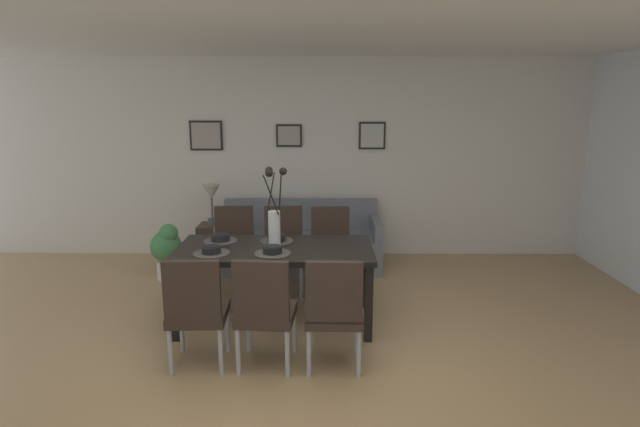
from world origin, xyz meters
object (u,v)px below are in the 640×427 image
at_px(dining_table, 275,255).
at_px(dining_chair_mid_right, 331,245).
at_px(dining_chair_near_right, 234,245).
at_px(potted_plant, 167,248).
at_px(bowl_near_right, 220,237).
at_px(dining_chair_far_left, 264,307).
at_px(bowl_near_left, 211,249).
at_px(centerpiece_vase, 274,217).
at_px(framed_picture_right, 372,136).
at_px(dining_chair_far_right, 283,245).
at_px(dining_chair_near_left, 196,307).
at_px(framed_picture_left, 206,136).
at_px(bowl_far_right, 277,237).
at_px(dining_chair_mid_left, 334,308).
at_px(bowl_far_left, 273,249).
at_px(sofa, 301,244).
at_px(side_table, 214,244).
at_px(table_lamp, 212,196).
at_px(framed_picture_center, 289,136).

xyz_separation_m(dining_table, dining_chair_mid_right, (0.53, 0.84, -0.15)).
bearing_deg(dining_chair_near_right, potted_plant, 159.39).
distance_m(dining_table, bowl_near_right, 0.59).
xyz_separation_m(dining_chair_far_left, dining_chair_mid_right, (0.53, 1.69, 0.00)).
relative_size(bowl_near_left, potted_plant, 0.25).
distance_m(centerpiece_vase, framed_picture_right, 2.49).
distance_m(dining_chair_far_left, bowl_near_left, 0.88).
bearing_deg(framed_picture_right, dining_chair_far_right, -129.28).
relative_size(dining_chair_near_left, dining_chair_far_left, 1.00).
distance_m(dining_chair_near_right, framed_picture_left, 1.79).
xyz_separation_m(dining_chair_near_right, bowl_far_right, (0.53, -0.66, 0.27)).
bearing_deg(dining_chair_mid_left, potted_plant, 133.17).
bearing_deg(bowl_far_right, dining_chair_near_right, 128.96).
xyz_separation_m(dining_chair_far_left, bowl_far_right, (0.01, 1.05, 0.27)).
relative_size(dining_chair_mid_left, bowl_far_left, 5.41).
xyz_separation_m(bowl_far_left, framed_picture_right, (1.08, 2.37, 0.83)).
bearing_deg(dining_chair_near_right, dining_chair_mid_left, -58.21).
distance_m(dining_chair_far_right, framed_picture_left, 2.02).
distance_m(bowl_far_left, sofa, 1.96).
bearing_deg(dining_chair_far_left, potted_plant, 124.15).
xyz_separation_m(dining_chair_near_right, dining_chair_far_left, (0.53, -1.71, 0.00)).
xyz_separation_m(dining_chair_far_left, framed_picture_left, (-1.07, 3.02, 1.09)).
height_order(side_table, framed_picture_right, framed_picture_right).
distance_m(framed_picture_left, potted_plant, 1.61).
relative_size(dining_chair_near_right, bowl_near_left, 5.41).
height_order(bowl_far_right, sofa, bowl_far_right).
relative_size(bowl_far_right, side_table, 0.33).
bearing_deg(dining_chair_mid_left, table_lamp, 119.72).
distance_m(bowl_far_left, framed_picture_center, 2.51).
xyz_separation_m(dining_chair_far_left, centerpiece_vase, (0.01, 0.85, 0.51)).
xyz_separation_m(dining_chair_far_left, dining_chair_far_right, (0.02, 1.71, 0.00)).
xyz_separation_m(dining_chair_near_left, dining_chair_near_right, (-0.00, 1.70, 0.00)).
bearing_deg(dining_table, framed_picture_center, 90.00).
bearing_deg(sofa, bowl_far_left, -94.86).
height_order(bowl_far_left, framed_picture_right, framed_picture_right).
height_order(centerpiece_vase, potted_plant, centerpiece_vase).
height_order(dining_table, potted_plant, dining_table).
height_order(framed_picture_left, framed_picture_right, framed_picture_left).
distance_m(dining_chair_far_left, centerpiece_vase, 0.99).
height_order(table_lamp, potted_plant, table_lamp).
xyz_separation_m(bowl_near_right, sofa, (0.70, 1.49, -0.50)).
distance_m(dining_chair_near_left, dining_chair_far_left, 0.53).
xyz_separation_m(bowl_near_left, sofa, (0.70, 1.89, -0.50)).
relative_size(dining_chair_mid_right, bowl_near_right, 5.41).
height_order(dining_table, dining_chair_far_right, dining_chair_far_right).
xyz_separation_m(dining_chair_near_right, framed_picture_center, (0.53, 1.31, 1.09)).
bearing_deg(dining_chair_far_right, sofa, 79.70).
relative_size(dining_table, framed_picture_left, 4.24).
height_order(table_lamp, framed_picture_center, framed_picture_center).
bearing_deg(bowl_near_right, bowl_far_right, 0.00).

